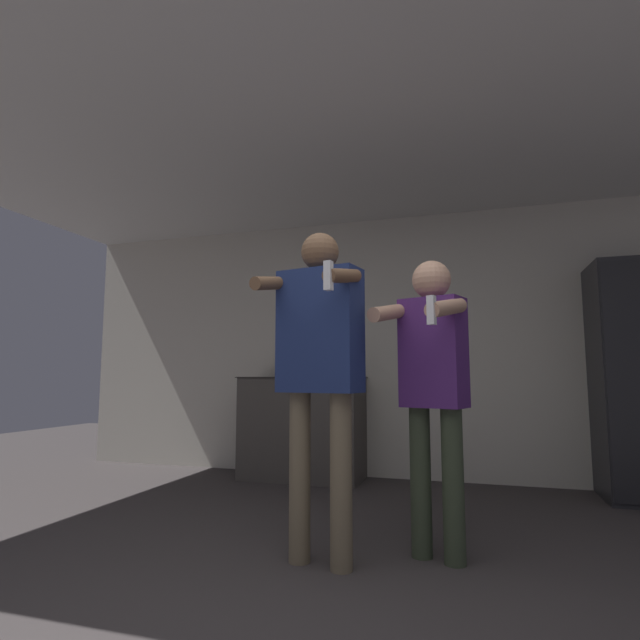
{
  "coord_description": "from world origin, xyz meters",
  "views": [
    {
      "loc": [
        0.69,
        -1.68,
        0.97
      ],
      "look_at": [
        -0.09,
        0.88,
        1.27
      ],
      "focal_mm": 28.0,
      "sensor_mm": 36.0,
      "label": 1
    }
  ],
  "objects_px": {
    "person_woman_foreground": "(320,356)",
    "person_man_side": "(433,375)",
    "bottle_brown_liquor": "(291,368)",
    "bottle_amber_bourbon": "(348,362)",
    "refrigerator": "(637,379)",
    "bottle_clear_vodka": "(308,369)",
    "bottle_tall_gin": "(282,366)"
  },
  "relations": [
    {
      "from": "person_woman_foreground",
      "to": "person_man_side",
      "type": "bearing_deg",
      "value": 23.36
    },
    {
      "from": "bottle_brown_liquor",
      "to": "bottle_amber_bourbon",
      "type": "bearing_deg",
      "value": -0.0
    },
    {
      "from": "refrigerator",
      "to": "bottle_brown_liquor",
      "type": "height_order",
      "value": "refrigerator"
    },
    {
      "from": "bottle_brown_liquor",
      "to": "bottle_clear_vodka",
      "type": "distance_m",
      "value": 0.19
    },
    {
      "from": "bottle_brown_liquor",
      "to": "person_woman_foreground",
      "type": "height_order",
      "value": "person_woman_foreground"
    },
    {
      "from": "person_woman_foreground",
      "to": "bottle_amber_bourbon",
      "type": "bearing_deg",
      "value": 99.57
    },
    {
      "from": "refrigerator",
      "to": "bottle_brown_liquor",
      "type": "distance_m",
      "value": 2.98
    },
    {
      "from": "person_woman_foreground",
      "to": "refrigerator",
      "type": "bearing_deg",
      "value": 44.66
    },
    {
      "from": "bottle_clear_vodka",
      "to": "bottle_tall_gin",
      "type": "xyz_separation_m",
      "value": [
        -0.28,
        -0.0,
        0.03
      ]
    },
    {
      "from": "refrigerator",
      "to": "bottle_amber_bourbon",
      "type": "bearing_deg",
      "value": 178.35
    },
    {
      "from": "refrigerator",
      "to": "bottle_brown_liquor",
      "type": "bearing_deg",
      "value": 178.67
    },
    {
      "from": "bottle_tall_gin",
      "to": "person_man_side",
      "type": "relative_size",
      "value": 0.18
    },
    {
      "from": "bottle_brown_liquor",
      "to": "person_woman_foreground",
      "type": "xyz_separation_m",
      "value": [
        0.94,
        -2.08,
        0.03
      ]
    },
    {
      "from": "refrigerator",
      "to": "person_woman_foreground",
      "type": "xyz_separation_m",
      "value": [
        -2.04,
        -2.01,
        0.13
      ]
    },
    {
      "from": "bottle_tall_gin",
      "to": "bottle_amber_bourbon",
      "type": "bearing_deg",
      "value": 0.0
    },
    {
      "from": "refrigerator",
      "to": "bottle_clear_vodka",
      "type": "height_order",
      "value": "refrigerator"
    },
    {
      "from": "bottle_tall_gin",
      "to": "person_woman_foreground",
      "type": "relative_size",
      "value": 0.17
    },
    {
      "from": "person_man_side",
      "to": "refrigerator",
      "type": "bearing_deg",
      "value": 50.35
    },
    {
      "from": "bottle_amber_bourbon",
      "to": "bottle_clear_vodka",
      "type": "xyz_separation_m",
      "value": [
        -0.4,
        0.0,
        -0.06
      ]
    },
    {
      "from": "bottle_amber_bourbon",
      "to": "bottle_clear_vodka",
      "type": "bearing_deg",
      "value": 180.0
    },
    {
      "from": "refrigerator",
      "to": "bottle_amber_bourbon",
      "type": "relative_size",
      "value": 5.33
    },
    {
      "from": "bottle_amber_bourbon",
      "to": "bottle_brown_liquor",
      "type": "relative_size",
      "value": 1.56
    },
    {
      "from": "refrigerator",
      "to": "person_woman_foreground",
      "type": "height_order",
      "value": "refrigerator"
    },
    {
      "from": "bottle_brown_liquor",
      "to": "bottle_clear_vodka",
      "type": "height_order",
      "value": "bottle_brown_liquor"
    },
    {
      "from": "person_man_side",
      "to": "bottle_clear_vodka",
      "type": "bearing_deg",
      "value": 125.92
    },
    {
      "from": "bottle_brown_liquor",
      "to": "person_man_side",
      "type": "xyz_separation_m",
      "value": [
        1.51,
        -1.83,
        -0.07
      ]
    },
    {
      "from": "person_woman_foreground",
      "to": "person_man_side",
      "type": "xyz_separation_m",
      "value": [
        0.57,
        0.25,
        -0.1
      ]
    },
    {
      "from": "refrigerator",
      "to": "person_man_side",
      "type": "height_order",
      "value": "refrigerator"
    },
    {
      "from": "person_woman_foreground",
      "to": "bottle_tall_gin",
      "type": "bearing_deg",
      "value": 116.34
    },
    {
      "from": "refrigerator",
      "to": "bottle_brown_liquor",
      "type": "relative_size",
      "value": 8.29
    },
    {
      "from": "bottle_amber_bourbon",
      "to": "bottle_tall_gin",
      "type": "relative_size",
      "value": 1.19
    },
    {
      "from": "bottle_brown_liquor",
      "to": "refrigerator",
      "type": "bearing_deg",
      "value": -1.33
    }
  ]
}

